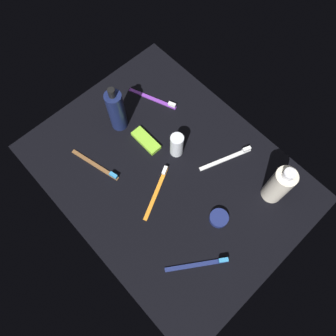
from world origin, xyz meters
The scene contains 11 objects.
ground_plane centered at (0.00, 0.00, -0.60)cm, with size 84.00×64.00×1.20cm, color black.
lotion_bottle centered at (-23.60, 0.11, 8.26)cm, with size 5.32×5.32×18.77cm.
bodywash_bottle centered at (26.78, 18.08, 7.70)cm, with size 6.20×6.20×16.95cm.
deodorant_stick centered at (-3.30, 6.79, 4.61)cm, with size 4.16×4.16×9.21cm, color silver.
toothbrush_brown centered at (-16.35, -15.08, 0.61)cm, with size 17.75×5.56×2.10cm.
toothbrush_navy centered at (26.76, -12.50, 0.61)cm, with size 11.11×15.56×2.10cm.
toothbrush_white centered at (9.76, 17.29, 0.61)cm, with size 7.19×17.35×2.10cm.
toothbrush_orange centered at (2.24, -6.55, 0.61)cm, with size 9.07×16.66×2.10cm.
toothbrush_purple centered at (-22.59, 15.08, 0.61)cm, with size 17.21×7.64×2.10cm.
snack_bar_lime centered at (-12.68, 2.03, 0.75)cm, with size 10.40×4.00×1.50cm, color #8CD133.
cream_tin_left centered at (21.24, 0.62, 0.92)cm, with size 5.63×5.63×1.83cm, color navy.
Camera 1 is at (27.73, -25.90, 93.15)cm, focal length 34.22 mm.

